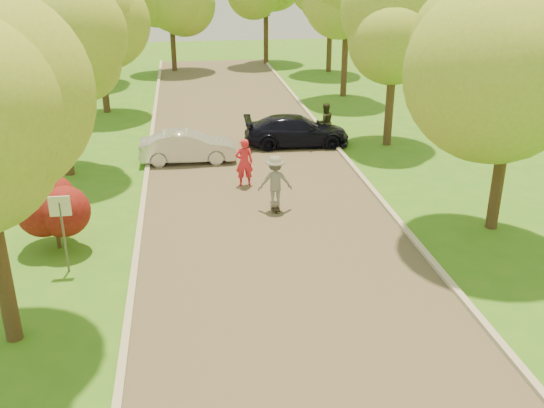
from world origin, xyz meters
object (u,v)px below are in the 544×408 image
street_sign (61,218)px  person_olive (325,122)px  longboard (275,207)px  skateboarder (275,181)px  person_striped (244,162)px  dark_sedan (297,131)px  silver_sedan (188,147)px

street_sign → person_olive: (9.57, 10.96, -0.69)m
longboard → skateboarder: 0.89m
longboard → person_striped: 2.63m
skateboarder → person_olive: skateboarder is taller
street_sign → dark_sedan: 13.32m
person_olive → silver_sedan: bearing=10.0°
street_sign → skateboarder: 7.04m
street_sign → person_striped: size_ratio=1.22×
street_sign → longboard: 7.17m
skateboarder → street_sign: bearing=31.8°
longboard → street_sign: bearing=31.8°
street_sign → longboard: street_sign is taller
skateboarder → person_striped: skateboarder is taller
street_sign → person_olive: size_ratio=1.24×
skateboarder → person_olive: size_ratio=1.00×
dark_sedan → skateboarder: skateboarder is taller
silver_sedan → person_striped: bearing=-146.1°
street_sign → person_striped: 7.93m
longboard → person_striped: (-0.77, 2.39, 0.79)m
silver_sedan → longboard: size_ratio=4.27×
dark_sedan → silver_sedan: bearing=111.4°
silver_sedan → dark_sedan: bearing=-70.3°
person_striped → person_olive: person_striped is taller
street_sign → silver_sedan: size_ratio=0.56×
dark_sedan → person_olive: (1.39, 0.48, 0.21)m
longboard → person_olive: size_ratio=0.52×
person_striped → person_olive: size_ratio=1.02×
street_sign → person_olive: bearing=48.9°
longboard → person_olive: (3.43, 7.56, 0.78)m
person_olive → dark_sedan: bearing=10.4°
dark_sedan → longboard: 7.39m
street_sign → silver_sedan: 9.54m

